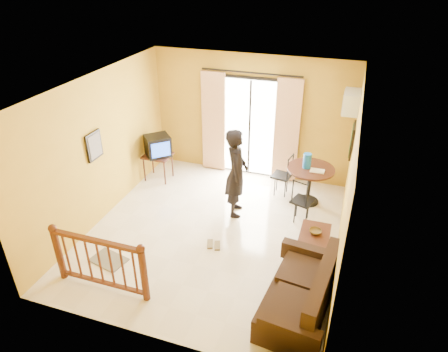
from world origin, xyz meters
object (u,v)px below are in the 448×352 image
(dining_table, at_px, (310,175))
(standing_person, at_px, (236,173))
(television, at_px, (158,146))
(coffee_table, at_px, (313,242))
(sofa, at_px, (302,296))

(dining_table, distance_m, standing_person, 1.60)
(television, bearing_deg, standing_person, -62.96)
(standing_person, bearing_deg, television, 55.79)
(standing_person, bearing_deg, coffee_table, -131.06)
(television, height_order, standing_person, standing_person)
(dining_table, height_order, coffee_table, dining_table)
(television, xyz_separation_m, sofa, (3.72, -2.93, -0.53))
(coffee_table, xyz_separation_m, standing_person, (-1.65, 0.84, 0.63))
(television, distance_m, standing_person, 2.20)
(television, height_order, dining_table, television)
(television, distance_m, coffee_table, 4.09)
(television, bearing_deg, coffee_table, -66.10)
(television, height_order, sofa, television)
(coffee_table, height_order, standing_person, standing_person)
(sofa, relative_size, standing_person, 1.02)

